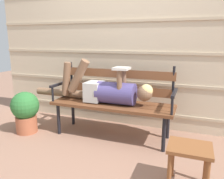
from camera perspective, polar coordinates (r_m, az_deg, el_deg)
ground_plane at (r=2.92m, az=-0.59°, el=-12.35°), size 12.00×12.00×0.00m
house_siding at (r=3.20m, az=3.28°, el=13.29°), size 4.15×0.08×2.54m
park_bench at (r=2.89m, az=0.49°, el=-2.24°), size 1.56×0.49×0.92m
reclining_person at (r=2.83m, az=-1.72°, el=-0.17°), size 1.69×0.27×0.56m
footstool at (r=2.04m, az=19.12°, el=-15.59°), size 0.35×0.31×0.38m
potted_plant at (r=3.21m, az=-21.23°, el=-4.96°), size 0.37×0.37×0.56m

